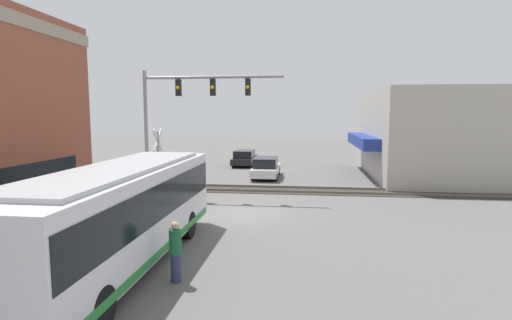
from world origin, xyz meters
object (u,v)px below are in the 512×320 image
object	(u,v)px
parked_car_white	(266,168)
pedestrian_near_bus	(175,251)
city_bus	(121,212)
parked_car_black	(245,158)
crossing_signal	(158,155)

from	to	relation	value
parked_car_white	pedestrian_near_bus	world-z (taller)	pedestrian_near_bus
city_bus	parked_car_black	distance (m)	24.38
crossing_signal	parked_car_black	world-z (taller)	crossing_signal
city_bus	pedestrian_near_bus	world-z (taller)	city_bus
city_bus	pedestrian_near_bus	bearing A→B (deg)	-112.79
crossing_signal	parked_car_black	xyz separation A→B (m)	(13.48, -2.96, -1.64)
crossing_signal	pedestrian_near_bus	world-z (taller)	crossing_signal
city_bus	parked_car_black	size ratio (longest dim) A/B	2.16
city_bus	crossing_signal	xyz separation A→B (m)	(10.88, 2.96, 0.59)
parked_car_black	city_bus	bearing A→B (deg)	180.00
pedestrian_near_bus	parked_car_black	bearing A→B (deg)	4.41
parked_car_white	city_bus	bearing A→B (deg)	171.62
city_bus	parked_car_white	distance (m)	17.86
parked_car_white	pedestrian_near_bus	xyz separation A→B (m)	(-18.46, 0.66, 0.18)
city_bus	crossing_signal	size ratio (longest dim) A/B	2.76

